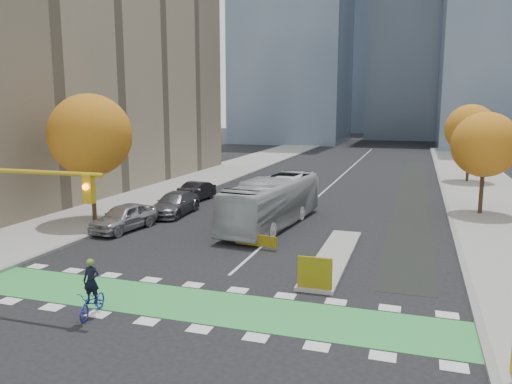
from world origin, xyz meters
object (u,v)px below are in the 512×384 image
Objects in this scene: tree_west at (90,135)px; tree_east_near at (485,145)px; tree_east_far at (471,129)px; hazard_board at (315,273)px; parked_car_b at (194,192)px; parked_car_c at (175,204)px; bus at (273,202)px; parked_car_a at (124,217)px; cyclist at (92,296)px.

tree_east_near is (24.00, 10.00, -0.75)m from tree_west.
tree_west is 35.73m from tree_east_far.
parked_car_b is at bearing 128.17° from hazard_board.
parked_car_b is 5.07m from parked_car_c.
tree_east_far reaches higher than bus.
parked_car_c is at bearing 87.91° from parked_car_a.
tree_east_near is (8.00, 17.80, 4.06)m from hazard_board.
tree_west is 1.57× the size of parked_car_c.
bus is at bearing 71.85° from cyclist.
cyclist is (-15.62, -38.50, -4.54)m from tree_east_far.
parked_car_c is at bearing 178.13° from bus.
hazard_board is at bearing -45.48° from parked_car_b.
hazard_board is 0.31× the size of parked_car_b.
tree_east_near is at bearing 22.62° from tree_west.
parked_car_a is at bearing 153.29° from hazard_board.
tree_east_near is at bearing 15.18° from parked_car_c.
bus reaches higher than hazard_board.
parked_car_a reaches higher than parked_car_c.
tree_west is 1.08× the size of tree_east_far.
cyclist is at bearing -74.85° from parked_car_c.
tree_east_far is 1.71× the size of parked_car_b.
tree_west is 10.45m from parked_car_b.
cyclist is 0.40× the size of parked_car_c.
tree_west is at bearing -102.59° from parked_car_b.
parked_car_a is at bearing 108.24° from cyclist.
parked_car_b is at bearing 97.50° from parked_car_a.
tree_east_far reaches higher than hazard_board.
bus is at bearing -10.39° from parked_car_c.
bus is 2.30× the size of parked_car_a.
hazard_board is 0.67× the size of cyclist.
parked_car_b is 0.85× the size of parked_car_c.
tree_west is (-16.00, 7.80, 4.82)m from hazard_board.
cyclist is at bearing -54.61° from tree_west.
cyclist is 22.04m from parked_car_b.
tree_west reaches higher than parked_car_b.
hazard_board is at bearing -104.12° from tree_east_far.
tree_east_far is 41.80m from cyclist.
parked_car_b reaches higher than hazard_board.
hazard_board is 0.29× the size of parked_car_a.
tree_east_near is 1.58× the size of parked_car_b.
tree_west is at bearing -137.87° from parked_car_c.
parked_car_b is (0.00, 10.00, -0.07)m from parked_car_a.
cyclist is (8.88, -12.50, -4.92)m from tree_west.
cyclist is 17.00m from parked_car_c.
hazard_board is at bearing 24.06° from cyclist.
tree_east_far is at bearing 88.21° from tree_east_near.
tree_west is at bearing -157.38° from tree_east_near.
parked_car_b is (-13.00, 16.54, -0.06)m from hazard_board.
hazard_board is 11.52m from bus.
tree_east_near reaches higher than bus.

